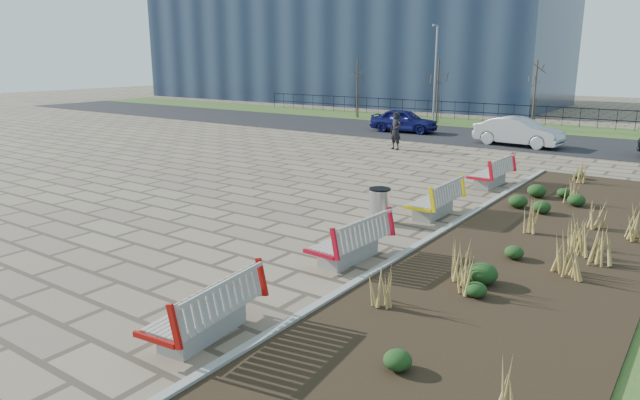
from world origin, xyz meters
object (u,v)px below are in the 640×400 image
Objects in this scene: bench_a at (202,307)px; car_blue at (404,121)px; pedestrian at (396,131)px; car_silver at (519,132)px; bench_b at (349,238)px; bench_d at (490,171)px; litter_bin at (380,206)px; bench_c at (434,198)px; lamp_west at (435,76)px.

car_blue reaches higher than bench_a.
pedestrian is at bearing -162.65° from car_blue.
bench_b is at bearing -168.61° from car_silver.
bench_d is at bearing 83.97° from bench_a.
litter_bin is 0.22× the size of car_silver.
car_silver reaches higher than bench_c.
pedestrian is 0.46× the size of car_blue.
lamp_west is at bearing 101.64° from bench_a.
bench_d is at bearing 81.63° from litter_bin.
bench_a is 2.31× the size of litter_bin.
bench_a is at bearing -87.25° from bench_d.
bench_c is at bearing -166.80° from car_silver.
pedestrian reaches higher than bench_b.
bench_b is (0.00, 4.20, 0.00)m from bench_a.
car_blue is at bearing 119.67° from bench_c.
car_silver is at bearing -39.58° from lamp_west.
pedestrian is at bearing 140.68° from car_silver.
car_silver is at bearing 60.15° from pedestrian.
litter_bin is 0.24× the size of car_blue.
bench_d is 0.51× the size of car_silver.
car_blue is at bearing 84.20° from car_silver.
bench_b is at bearing -162.24° from car_blue.
pedestrian is (-6.23, 4.98, 0.37)m from bench_d.
bench_b is 1.21× the size of pedestrian.
bench_d is 13.84m from car_blue.
litter_bin is at bearing -69.02° from lamp_west.
bench_a is 1.21× the size of pedestrian.
bench_a is at bearing -166.13° from car_blue.
car_blue is (-8.75, 15.24, 0.17)m from bench_c.
car_silver is (-1.88, 9.36, 0.20)m from bench_d.
car_silver is (-1.88, 13.87, 0.20)m from bench_c.
bench_a is 7.12m from litter_bin.
bench_a reaches higher than litter_bin.
pedestrian is at bearing -74.87° from lamp_west.
lamp_west is at bearing 123.31° from bench_d.
bench_d is (0.00, 13.02, 0.00)m from bench_a.
car_blue is 0.64× the size of lamp_west.
bench_d is at bearing -59.44° from lamp_west.
car_blue is at bearing 131.95° from bench_d.
litter_bin is (-0.88, -5.95, -0.04)m from bench_d.
litter_bin is 15.34m from car_silver.
litter_bin is 22.84m from lamp_west.
car_silver is at bearing 88.78° from bench_a.
bench_d reaches higher than litter_bin.
bench_c is (0.00, 4.30, 0.00)m from bench_b.
lamp_west is (-9.00, 15.24, 2.54)m from bench_d.
lamp_west is (-9.00, 24.06, 2.54)m from bench_b.
car_silver reaches higher than bench_d.
bench_c is 2.31× the size of litter_bin.
car_silver is at bearing 93.76° from litter_bin.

